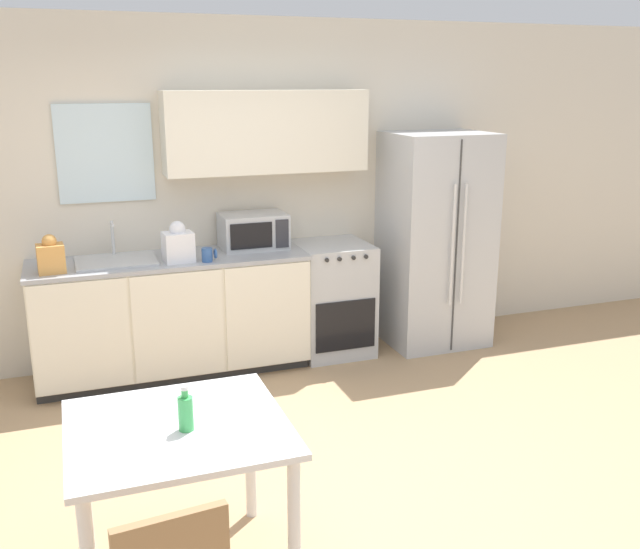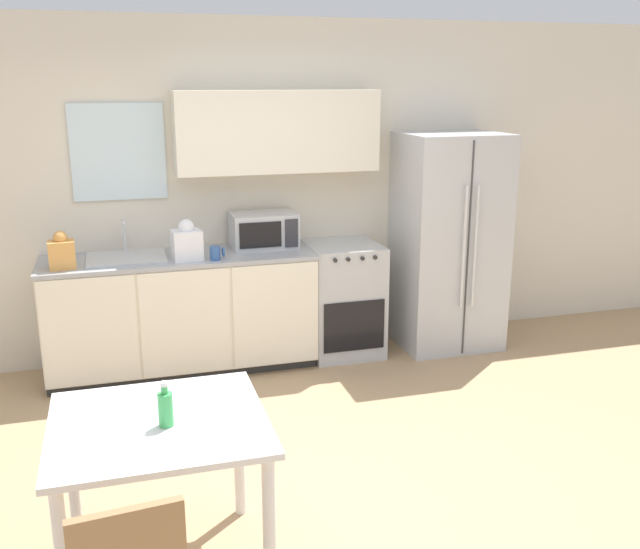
{
  "view_description": "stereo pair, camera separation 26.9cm",
  "coord_description": "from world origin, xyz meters",
  "views": [
    {
      "loc": [
        -1.09,
        -3.51,
        2.23
      ],
      "look_at": [
        0.36,
        0.52,
        1.05
      ],
      "focal_mm": 40.0,
      "sensor_mm": 36.0,
      "label": 1
    },
    {
      "loc": [
        -0.84,
        -3.59,
        2.23
      ],
      "look_at": [
        0.36,
        0.52,
        1.05
      ],
      "focal_mm": 40.0,
      "sensor_mm": 36.0,
      "label": 2
    }
  ],
  "objects": [
    {
      "name": "oven_range",
      "position": [
        0.93,
        1.78,
        0.46
      ],
      "size": [
        0.59,
        0.62,
        0.93
      ],
      "color": "#B7BABC",
      "rests_on": "ground_plane"
    },
    {
      "name": "kitchen_sink",
      "position": [
        -0.78,
        1.78,
        0.94
      ],
      "size": [
        0.58,
        0.46,
        0.27
      ],
      "color": "#B7BABC",
      "rests_on": "kitchen_counter"
    },
    {
      "name": "microwave",
      "position": [
        0.29,
        1.87,
        1.07
      ],
      "size": [
        0.51,
        0.37,
        0.28
      ],
      "color": "#B7BABC",
      "rests_on": "kitchen_counter"
    },
    {
      "name": "grocery_bag_1",
      "position": [
        -1.22,
        1.62,
        1.05
      ],
      "size": [
        0.19,
        0.17,
        0.27
      ],
      "rotation": [
        0.0,
        0.0,
        0.08
      ],
      "color": "#DB994C",
      "rests_on": "kitchen_counter"
    },
    {
      "name": "wall_back",
      "position": [
        0.05,
        2.09,
        1.42
      ],
      "size": [
        12.0,
        0.38,
        2.7
      ],
      "color": "beige",
      "rests_on": "ground_plane"
    },
    {
      "name": "grocery_bag_0",
      "position": [
        -0.34,
        1.64,
        1.06
      ],
      "size": [
        0.23,
        0.2,
        0.3
      ],
      "rotation": [
        0.0,
        0.0,
        0.08
      ],
      "color": "white",
      "rests_on": "kitchen_counter"
    },
    {
      "name": "refrigerator",
      "position": [
        1.85,
        1.74,
        0.9
      ],
      "size": [
        0.83,
        0.74,
        1.81
      ],
      "color": "silver",
      "rests_on": "ground_plane"
    },
    {
      "name": "drink_bottle",
      "position": [
        -0.69,
        -0.71,
        0.86
      ],
      "size": [
        0.07,
        0.07,
        0.2
      ],
      "color": "#3FB259",
      "rests_on": "dining_table"
    },
    {
      "name": "dining_table",
      "position": [
        -0.72,
        -0.66,
        0.65
      ],
      "size": [
        0.94,
        0.87,
        0.78
      ],
      "color": "white",
      "rests_on": "ground_plane"
    },
    {
      "name": "ground_plane",
      "position": [
        0.0,
        0.0,
        0.0
      ],
      "size": [
        12.0,
        12.0,
        0.0
      ],
      "primitive_type": "plane",
      "color": "tan"
    },
    {
      "name": "coffee_mug",
      "position": [
        -0.14,
        1.56,
        0.98
      ],
      "size": [
        0.11,
        0.08,
        0.1
      ],
      "color": "#335999",
      "rests_on": "kitchen_counter"
    },
    {
      "name": "kitchen_counter",
      "position": [
        -0.39,
        1.77,
        0.47
      ],
      "size": [
        2.06,
        0.65,
        0.93
      ],
      "color": "#333333",
      "rests_on": "ground_plane"
    }
  ]
}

